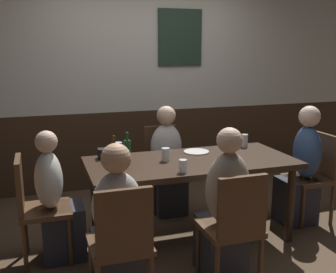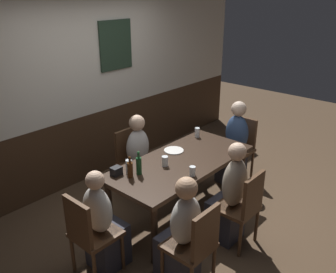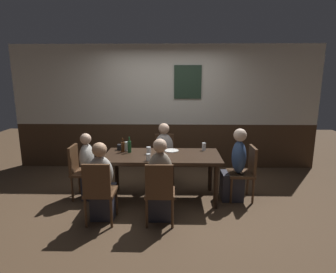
{
  "view_description": "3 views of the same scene",
  "coord_description": "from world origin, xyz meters",
  "px_view_note": "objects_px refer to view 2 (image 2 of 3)",
  "views": [
    {
      "loc": [
        -1.27,
        -3.19,
        1.7
      ],
      "look_at": [
        -0.22,
        -0.02,
        0.97
      ],
      "focal_mm": 42.95,
      "sensor_mm": 36.0,
      "label": 1
    },
    {
      "loc": [
        -2.91,
        -2.37,
        2.6
      ],
      "look_at": [
        -0.23,
        0.0,
        1.11
      ],
      "focal_mm": 38.76,
      "sensor_mm": 36.0,
      "label": 2
    },
    {
      "loc": [
        0.19,
        -4.32,
        1.99
      ],
      "look_at": [
        0.09,
        -0.0,
        1.04
      ],
      "focal_mm": 30.16,
      "sensor_mm": 36.0,
      "label": 3
    }
  ],
  "objects_px": {
    "tumbler_short": "(165,161)",
    "beer_bottle_green": "(139,165)",
    "chair_mid_near": "(243,205)",
    "chair_mid_far": "(132,158)",
    "person_left_near": "(181,238)",
    "person_head_east": "(234,148)",
    "chair_head_east": "(240,145)",
    "pint_glass_pale": "(129,167)",
    "person_head_west": "(103,228)",
    "plate_white_large": "(174,150)",
    "chair_left_near": "(196,243)",
    "chair_head_west": "(89,232)",
    "condiment_caddy": "(116,171)",
    "pint_glass_stout": "(197,133)",
    "person_mid_near": "(230,200)",
    "person_mid_far": "(141,163)",
    "beer_glass_tall": "(192,171)",
    "beer_bottle_brown": "(130,169)",
    "dining_table": "(181,167)"
  },
  "relations": [
    {
      "from": "tumbler_short",
      "to": "beer_bottle_green",
      "type": "bearing_deg",
      "value": 165.83
    },
    {
      "from": "chair_mid_near",
      "to": "beer_bottle_green",
      "type": "height_order",
      "value": "beer_bottle_green"
    },
    {
      "from": "chair_mid_far",
      "to": "person_left_near",
      "type": "relative_size",
      "value": 0.79
    },
    {
      "from": "person_head_east",
      "to": "tumbler_short",
      "type": "height_order",
      "value": "person_head_east"
    },
    {
      "from": "chair_mid_far",
      "to": "chair_head_east",
      "type": "height_order",
      "value": "same"
    },
    {
      "from": "pint_glass_pale",
      "to": "person_head_west",
      "type": "bearing_deg",
      "value": -158.01
    },
    {
      "from": "chair_mid_near",
      "to": "plate_white_large",
      "type": "relative_size",
      "value": 3.67
    },
    {
      "from": "chair_left_near",
      "to": "chair_head_west",
      "type": "bearing_deg",
      "value": 122.17
    },
    {
      "from": "plate_white_large",
      "to": "condiment_caddy",
      "type": "distance_m",
      "value": 0.87
    },
    {
      "from": "chair_mid_far",
      "to": "beer_bottle_green",
      "type": "xyz_separation_m",
      "value": [
        -0.54,
        -0.7,
        0.35
      ]
    },
    {
      "from": "pint_glass_stout",
      "to": "plate_white_large",
      "type": "distance_m",
      "value": 0.55
    },
    {
      "from": "pint_glass_stout",
      "to": "beer_bottle_green",
      "type": "relative_size",
      "value": 0.49
    },
    {
      "from": "chair_mid_near",
      "to": "pint_glass_stout",
      "type": "bearing_deg",
      "value": 58.61
    },
    {
      "from": "person_mid_near",
      "to": "chair_head_west",
      "type": "bearing_deg",
      "value": 153.16
    },
    {
      "from": "person_mid_far",
      "to": "pint_glass_stout",
      "type": "distance_m",
      "value": 0.85
    },
    {
      "from": "person_mid_far",
      "to": "condiment_caddy",
      "type": "xyz_separation_m",
      "value": [
        -0.72,
        -0.37,
        0.31
      ]
    },
    {
      "from": "chair_mid_far",
      "to": "chair_mid_near",
      "type": "xyz_separation_m",
      "value": [
        -0.0,
        -1.67,
        0.0
      ]
    },
    {
      "from": "person_mid_far",
      "to": "beer_glass_tall",
      "type": "distance_m",
      "value": 1.05
    },
    {
      "from": "chair_mid_far",
      "to": "person_mid_near",
      "type": "height_order",
      "value": "person_mid_near"
    },
    {
      "from": "tumbler_short",
      "to": "beer_bottle_brown",
      "type": "height_order",
      "value": "beer_bottle_brown"
    },
    {
      "from": "plate_white_large",
      "to": "chair_mid_far",
      "type": "bearing_deg",
      "value": 103.48
    },
    {
      "from": "plate_white_large",
      "to": "dining_table",
      "type": "bearing_deg",
      "value": -121.53
    },
    {
      "from": "chair_mid_far",
      "to": "person_head_east",
      "type": "xyz_separation_m",
      "value": [
        1.17,
        -0.84,
        0.0
      ]
    },
    {
      "from": "chair_head_west",
      "to": "person_head_west",
      "type": "xyz_separation_m",
      "value": [
        0.17,
        0.0,
        -0.05
      ]
    },
    {
      "from": "pint_glass_pale",
      "to": "plate_white_large",
      "type": "relative_size",
      "value": 0.64
    },
    {
      "from": "person_head_west",
      "to": "beer_glass_tall",
      "type": "relative_size",
      "value": 10.44
    },
    {
      "from": "person_mid_near",
      "to": "beer_glass_tall",
      "type": "xyz_separation_m",
      "value": [
        -0.2,
        0.36,
        0.3
      ]
    },
    {
      "from": "dining_table",
      "to": "person_left_near",
      "type": "xyz_separation_m",
      "value": [
        -0.81,
        -0.67,
        -0.19
      ]
    },
    {
      "from": "chair_mid_far",
      "to": "person_head_east",
      "type": "relative_size",
      "value": 0.75
    },
    {
      "from": "chair_left_near",
      "to": "person_mid_near",
      "type": "bearing_deg",
      "value": 11.33
    },
    {
      "from": "person_head_east",
      "to": "condiment_caddy",
      "type": "bearing_deg",
      "value": 171.02
    },
    {
      "from": "chair_head_east",
      "to": "person_mid_near",
      "type": "height_order",
      "value": "person_mid_near"
    },
    {
      "from": "person_left_near",
      "to": "tumbler_short",
      "type": "xyz_separation_m",
      "value": [
        0.59,
        0.73,
        0.32
      ]
    },
    {
      "from": "plate_white_large",
      "to": "pint_glass_pale",
      "type": "bearing_deg",
      "value": -179.4
    },
    {
      "from": "chair_mid_far",
      "to": "chair_head_east",
      "type": "relative_size",
      "value": 1.0
    },
    {
      "from": "person_left_near",
      "to": "chair_mid_near",
      "type": "bearing_deg",
      "value": -11.46
    },
    {
      "from": "pint_glass_pale",
      "to": "tumbler_short",
      "type": "relative_size",
      "value": 1.36
    },
    {
      "from": "chair_head_west",
      "to": "condiment_caddy",
      "type": "bearing_deg",
      "value": 26.06
    },
    {
      "from": "plate_white_large",
      "to": "beer_glass_tall",
      "type": "bearing_deg",
      "value": -121.66
    },
    {
      "from": "chair_head_east",
      "to": "pint_glass_stout",
      "type": "height_order",
      "value": "chair_head_east"
    },
    {
      "from": "person_left_near",
      "to": "pint_glass_pale",
      "type": "bearing_deg",
      "value": 77.36
    },
    {
      "from": "chair_head_east",
      "to": "tumbler_short",
      "type": "distance_m",
      "value": 1.58
    },
    {
      "from": "person_head_west",
      "to": "tumbler_short",
      "type": "xyz_separation_m",
      "value": [
        0.95,
        0.05,
        0.34
      ]
    },
    {
      "from": "dining_table",
      "to": "chair_mid_far",
      "type": "distance_m",
      "value": 0.85
    },
    {
      "from": "dining_table",
      "to": "chair_mid_near",
      "type": "distance_m",
      "value": 0.85
    },
    {
      "from": "chair_head_west",
      "to": "person_mid_near",
      "type": "xyz_separation_m",
      "value": [
        1.33,
        -0.67,
        -0.01
      ]
    },
    {
      "from": "person_head_west",
      "to": "beer_bottle_green",
      "type": "height_order",
      "value": "person_head_west"
    },
    {
      "from": "chair_left_near",
      "to": "chair_mid_near",
      "type": "height_order",
      "value": "same"
    },
    {
      "from": "person_head_east",
      "to": "beer_glass_tall",
      "type": "distance_m",
      "value": 1.43
    },
    {
      "from": "condiment_caddy",
      "to": "person_head_east",
      "type": "bearing_deg",
      "value": -8.98
    }
  ]
}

